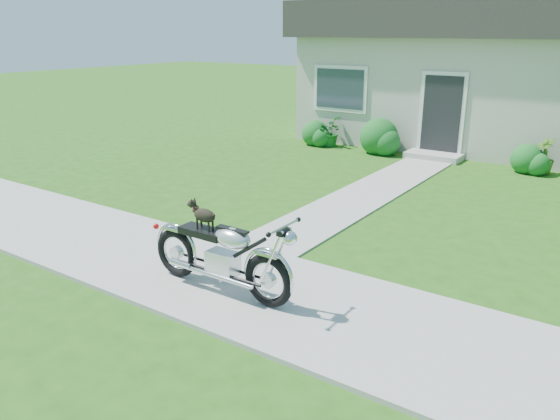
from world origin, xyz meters
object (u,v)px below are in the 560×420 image
(house, at_px, (533,69))
(potted_plant_left, at_px, (329,132))
(motorcycle_with_dog, at_px, (222,254))
(potted_plant_right, at_px, (544,156))

(house, distance_m, potted_plant_left, 5.99)
(motorcycle_with_dog, bearing_deg, house, 84.95)
(potted_plant_right, xyz_separation_m, motorcycle_with_dog, (-2.17, -8.89, 0.12))
(potted_plant_right, distance_m, motorcycle_with_dog, 9.15)
(house, height_order, potted_plant_right, house)
(potted_plant_right, bearing_deg, house, 107.87)
(house, bearing_deg, motorcycle_with_dog, -94.92)
(motorcycle_with_dog, bearing_deg, potted_plant_right, 76.13)
(potted_plant_left, relative_size, motorcycle_with_dog, 0.37)
(house, xyz_separation_m, motorcycle_with_dog, (-1.06, -12.33, -1.62))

